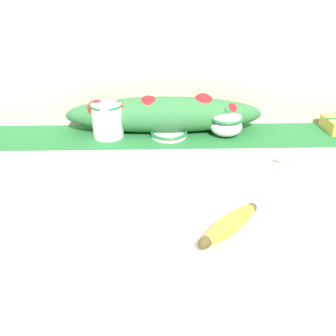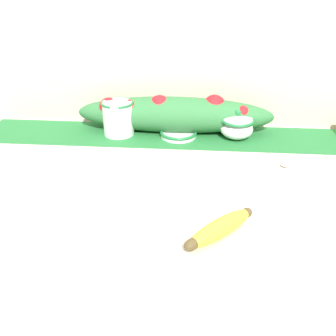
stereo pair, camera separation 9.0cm
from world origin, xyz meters
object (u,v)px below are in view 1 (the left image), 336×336
at_px(small_dish, 169,133).
at_px(cream_pitcher, 107,119).
at_px(banana, 229,224).
at_px(sugar_bowl, 226,123).
at_px(spoon, 272,159).

bearing_deg(small_dish, cream_pitcher, 178.32).
bearing_deg(cream_pitcher, banana, -58.23).
height_order(cream_pitcher, sugar_bowl, cream_pitcher).
xyz_separation_m(cream_pitcher, sugar_bowl, (0.40, -0.00, -0.02)).
bearing_deg(spoon, small_dish, 173.33).
bearing_deg(cream_pitcher, small_dish, -1.68).
distance_m(cream_pitcher, sugar_bowl, 0.40).
xyz_separation_m(cream_pitcher, banana, (0.32, -0.52, -0.04)).
bearing_deg(small_dish, spoon, -30.16).
bearing_deg(banana, cream_pitcher, 121.77).
relative_size(small_dish, spoon, 0.68).
bearing_deg(sugar_bowl, cream_pitcher, 179.80).
xyz_separation_m(sugar_bowl, spoon, (0.11, -0.18, -0.04)).
bearing_deg(banana, sugar_bowl, 81.79).
height_order(sugar_bowl, small_dish, sugar_bowl).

